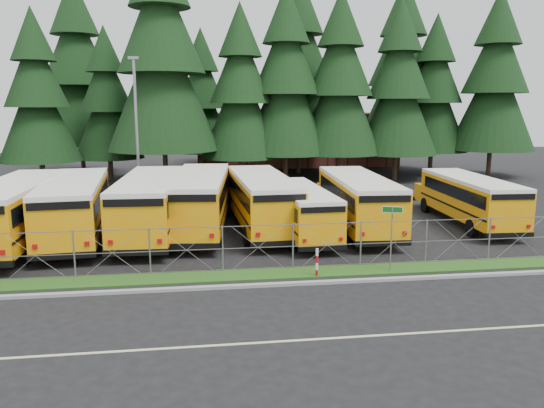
# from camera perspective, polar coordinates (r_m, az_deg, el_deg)

# --- Properties ---
(ground) EXTENTS (120.00, 120.00, 0.00)m
(ground) POSITION_cam_1_polar(r_m,az_deg,el_deg) (24.15, 4.18, -6.14)
(ground) COLOR black
(ground) RESTS_ON ground
(curb) EXTENTS (50.00, 0.25, 0.12)m
(curb) POSITION_cam_1_polar(r_m,az_deg,el_deg) (21.26, 5.95, -8.36)
(curb) COLOR gray
(curb) RESTS_ON ground
(grass_verge) EXTENTS (50.00, 1.40, 0.06)m
(grass_verge) POSITION_cam_1_polar(r_m,az_deg,el_deg) (22.56, 5.09, -7.30)
(grass_verge) COLOR #204A15
(grass_verge) RESTS_ON ground
(road_lane_line) EXTENTS (50.00, 0.12, 0.01)m
(road_lane_line) POSITION_cam_1_polar(r_m,az_deg,el_deg) (16.90, 10.02, -13.83)
(road_lane_line) COLOR beige
(road_lane_line) RESTS_ON ground
(chainlink_fence) EXTENTS (44.00, 0.10, 2.00)m
(chainlink_fence) POSITION_cam_1_polar(r_m,az_deg,el_deg) (22.94, 4.74, -4.46)
(chainlink_fence) COLOR gray
(chainlink_fence) RESTS_ON ground
(brick_building) EXTENTS (22.00, 10.00, 6.00)m
(brick_building) POSITION_cam_1_polar(r_m,az_deg,el_deg) (63.66, 1.97, 7.06)
(brick_building) COLOR brown
(brick_building) RESTS_ON ground
(bus_0) EXTENTS (2.92, 12.36, 3.24)m
(bus_0) POSITION_cam_1_polar(r_m,az_deg,el_deg) (29.48, -25.49, -0.85)
(bus_0) COLOR orange
(bus_0) RESTS_ON ground
(bus_1) EXTENTS (4.06, 12.38, 3.19)m
(bus_1) POSITION_cam_1_polar(r_m,az_deg,el_deg) (29.58, -20.32, -0.49)
(bus_1) COLOR orange
(bus_1) RESTS_ON ground
(bus_2) EXTENTS (3.38, 12.39, 3.22)m
(bus_2) POSITION_cam_1_polar(r_m,az_deg,el_deg) (29.18, -12.88, -0.20)
(bus_2) COLOR orange
(bus_2) RESTS_ON ground
(bus_3) EXTENTS (4.13, 12.60, 3.24)m
(bus_3) POSITION_cam_1_polar(r_m,az_deg,el_deg) (29.77, -7.75, 0.21)
(bus_3) COLOR orange
(bus_3) RESTS_ON ground
(bus_4) EXTENTS (3.34, 12.04, 3.13)m
(bus_4) POSITION_cam_1_polar(r_m,az_deg,el_deg) (29.80, -1.23, 0.20)
(bus_4) COLOR orange
(bus_4) RESTS_ON ground
(bus_5) EXTENTS (2.74, 10.09, 2.62)m
(bus_5) POSITION_cam_1_polar(r_m,az_deg,el_deg) (28.56, 3.03, -0.79)
(bus_5) COLOR orange
(bus_5) RESTS_ON ground
(bus_6) EXTENTS (3.39, 11.85, 3.07)m
(bus_6) POSITION_cam_1_polar(r_m,az_deg,el_deg) (30.23, 9.03, 0.17)
(bus_6) COLOR orange
(bus_6) RESTS_ON ground
(bus_east) EXTENTS (3.08, 10.90, 2.83)m
(bus_east) POSITION_cam_1_polar(r_m,az_deg,el_deg) (33.26, 20.22, 0.37)
(bus_east) COLOR orange
(bus_east) RESTS_ON ground
(street_sign) EXTENTS (0.80, 0.53, 2.81)m
(street_sign) POSITION_cam_1_polar(r_m,az_deg,el_deg) (22.64, 12.77, -2.19)
(street_sign) COLOR gray
(street_sign) RESTS_ON ground
(striped_bollard) EXTENTS (0.11, 0.11, 1.20)m
(striped_bollard) POSITION_cam_1_polar(r_m,az_deg,el_deg) (21.85, 4.85, -6.32)
(striped_bollard) COLOR #B20C0C
(striped_bollard) RESTS_ON ground
(light_standard) EXTENTS (0.70, 0.35, 10.14)m
(light_standard) POSITION_cam_1_polar(r_m,az_deg,el_deg) (37.89, -14.36, 8.10)
(light_standard) COLOR gray
(light_standard) RESTS_ON ground
(conifer_1) EXTENTS (6.76, 6.76, 14.95)m
(conifer_1) POSITION_cam_1_polar(r_m,az_deg,el_deg) (49.42, -23.97, 10.33)
(conifer_1) COLOR black
(conifer_1) RESTS_ON ground
(conifer_2) EXTENTS (6.33, 6.33, 14.01)m
(conifer_2) POSITION_cam_1_polar(r_m,az_deg,el_deg) (51.53, -17.31, 10.21)
(conifer_2) COLOR black
(conifer_2) RESTS_ON ground
(conifer_3) EXTENTS (9.55, 9.55, 21.12)m
(conifer_3) POSITION_cam_1_polar(r_m,az_deg,el_deg) (46.97, -11.79, 14.81)
(conifer_3) COLOR black
(conifer_3) RESTS_ON ground
(conifer_4) EXTENTS (7.09, 7.09, 15.67)m
(conifer_4) POSITION_cam_1_polar(r_m,az_deg,el_deg) (47.46, -3.40, 11.67)
(conifer_4) COLOR black
(conifer_4) RESTS_ON ground
(conifer_5) EXTENTS (7.86, 7.86, 17.38)m
(conifer_5) POSITION_cam_1_polar(r_m,az_deg,el_deg) (48.31, 1.51, 12.68)
(conifer_5) COLOR black
(conifer_5) RESTS_ON ground
(conifer_6) EXTENTS (7.73, 7.73, 17.10)m
(conifer_6) POSITION_cam_1_polar(r_m,az_deg,el_deg) (49.23, 7.30, 12.40)
(conifer_6) COLOR black
(conifer_6) RESTS_ON ground
(conifer_7) EXTENTS (7.48, 7.48, 16.55)m
(conifer_7) POSITION_cam_1_polar(r_m,az_deg,el_deg) (50.91, 13.43, 11.83)
(conifer_7) COLOR black
(conifer_7) RESTS_ON ground
(conifer_8) EXTENTS (7.14, 7.14, 15.78)m
(conifer_8) POSITION_cam_1_polar(r_m,az_deg,el_deg) (56.35, 17.03, 11.12)
(conifer_8) COLOR black
(conifer_8) RESTS_ON ground
(conifer_9) EXTENTS (8.05, 8.05, 17.80)m
(conifer_9) POSITION_cam_1_polar(r_m,az_deg,el_deg) (56.26, 22.84, 11.79)
(conifer_9) COLOR black
(conifer_9) RESTS_ON ground
(conifer_10) EXTENTS (8.86, 8.86, 19.59)m
(conifer_10) POSITION_cam_1_polar(r_m,az_deg,el_deg) (58.34, -20.18, 12.78)
(conifer_10) COLOR black
(conifer_10) RESTS_ON ground
(conifer_11) EXTENTS (6.59, 6.59, 14.58)m
(conifer_11) POSITION_cam_1_polar(r_m,az_deg,el_deg) (55.43, -7.56, 10.88)
(conifer_11) COLOR black
(conifer_11) RESTS_ON ground
(conifer_12) EXTENTS (8.87, 8.87, 19.62)m
(conifer_12) POSITION_cam_1_polar(r_m,az_deg,el_deg) (54.92, 2.95, 13.59)
(conifer_12) COLOR black
(conifer_12) RESTS_ON ground
(conifer_13) EXTENTS (8.93, 8.93, 19.76)m
(conifer_13) POSITION_cam_1_polar(r_m,az_deg,el_deg) (58.31, 13.77, 13.20)
(conifer_13) COLOR black
(conifer_13) RESTS_ON ground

